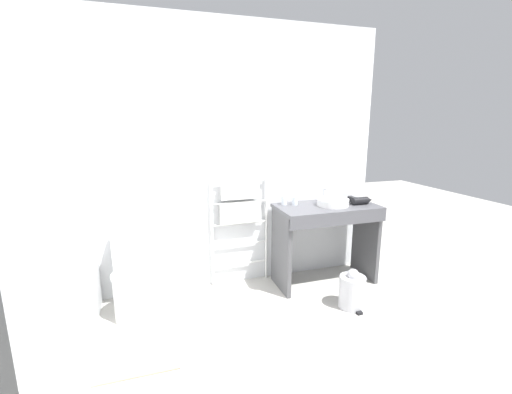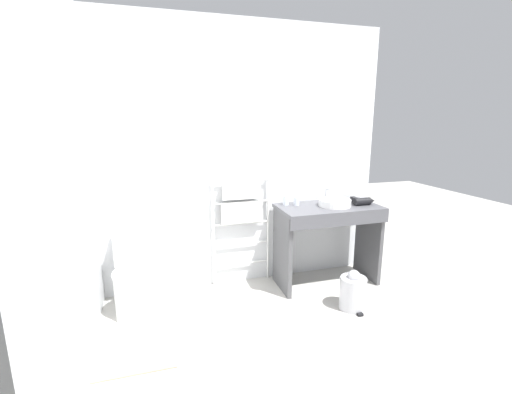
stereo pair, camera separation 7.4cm
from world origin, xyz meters
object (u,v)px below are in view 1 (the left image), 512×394
(trash_bin, at_px, (352,291))
(cup_near_edge, at_px, (295,201))
(towel_radiator, at_px, (240,210))
(hair_dryer, at_px, (360,200))
(toilet, at_px, (136,281))
(cup_near_wall, at_px, (284,200))
(sink_basin, at_px, (333,202))

(trash_bin, bearing_deg, cup_near_edge, 114.31)
(towel_radiator, xyz_separation_m, cup_near_edge, (0.54, -0.13, 0.08))
(hair_dryer, height_order, trash_bin, hair_dryer)
(toilet, height_order, cup_near_edge, cup_near_edge)
(toilet, relative_size, hair_dryer, 3.29)
(hair_dryer, bearing_deg, trash_bin, -126.91)
(trash_bin, bearing_deg, hair_dryer, 53.09)
(cup_near_edge, relative_size, hair_dryer, 0.37)
(toilet, xyz_separation_m, towel_radiator, (1.02, 0.28, 0.49))
(towel_radiator, height_order, cup_near_wall, towel_radiator)
(sink_basin, bearing_deg, toilet, -179.61)
(cup_near_wall, relative_size, cup_near_edge, 1.07)
(sink_basin, bearing_deg, hair_dryer, -6.49)
(hair_dryer, distance_m, trash_bin, 0.93)
(toilet, xyz_separation_m, cup_near_edge, (1.56, 0.15, 0.57))
(cup_near_wall, relative_size, hair_dryer, 0.39)
(sink_basin, height_order, cup_near_edge, cup_near_edge)
(toilet, xyz_separation_m, trash_bin, (1.85, -0.50, -0.14))
(sink_basin, distance_m, cup_near_edge, 0.38)
(hair_dryer, bearing_deg, sink_basin, 173.51)
(towel_radiator, height_order, hair_dryer, towel_radiator)
(cup_near_wall, xyz_separation_m, cup_near_edge, (0.10, -0.04, -0.00))
(sink_basin, relative_size, cup_near_wall, 3.59)
(cup_near_wall, distance_m, trash_bin, 1.07)
(towel_radiator, distance_m, cup_near_wall, 0.46)
(towel_radiator, distance_m, cup_near_edge, 0.56)
(toilet, bearing_deg, sink_basin, 0.39)
(sink_basin, bearing_deg, trash_bin, -96.90)
(toilet, bearing_deg, towel_radiator, 15.12)
(towel_radiator, height_order, sink_basin, towel_radiator)
(toilet, relative_size, sink_basin, 2.35)
(sink_basin, xyz_separation_m, cup_near_edge, (-0.36, 0.14, 0.01))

